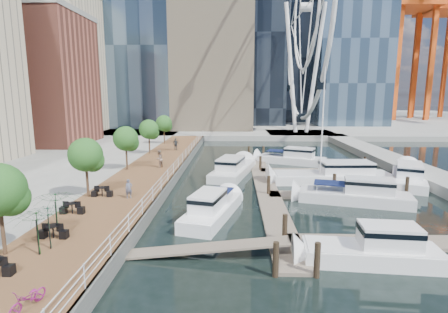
% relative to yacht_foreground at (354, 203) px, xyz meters
% --- Properties ---
extents(ground, '(520.00, 520.00, 0.00)m').
position_rel_yacht_foreground_xyz_m(ground, '(-9.87, -6.14, 0.00)').
color(ground, black).
rests_on(ground, ground).
extents(boardwalk, '(6.00, 60.00, 1.00)m').
position_rel_yacht_foreground_xyz_m(boardwalk, '(-18.87, 8.86, 0.50)').
color(boardwalk, brown).
rests_on(boardwalk, ground).
extents(seawall, '(0.25, 60.00, 1.00)m').
position_rel_yacht_foreground_xyz_m(seawall, '(-15.87, 8.86, 0.50)').
color(seawall, '#595954').
rests_on(seawall, ground).
extents(land_far, '(200.00, 114.00, 1.00)m').
position_rel_yacht_foreground_xyz_m(land_far, '(-9.87, 95.86, 0.50)').
color(land_far, gray).
rests_on(land_far, ground).
extents(breakwater, '(4.00, 60.00, 1.00)m').
position_rel_yacht_foreground_xyz_m(breakwater, '(10.13, 13.86, 0.50)').
color(breakwater, gray).
rests_on(breakwater, ground).
extents(pier, '(14.00, 12.00, 1.00)m').
position_rel_yacht_foreground_xyz_m(pier, '(4.13, 45.86, 0.50)').
color(pier, gray).
rests_on(pier, ground).
extents(railing, '(0.10, 60.00, 1.05)m').
position_rel_yacht_foreground_xyz_m(railing, '(-15.97, 8.86, 1.52)').
color(railing, white).
rests_on(railing, boardwalk).
extents(floating_docks, '(16.00, 34.00, 2.60)m').
position_rel_yacht_foreground_xyz_m(floating_docks, '(-1.91, 3.84, 0.49)').
color(floating_docks, '#6D6051').
rests_on(floating_docks, ground).
extents(ferris_wheel, '(5.80, 45.60, 47.80)m').
position_rel_yacht_foreground_xyz_m(ferris_wheel, '(4.13, 45.86, 25.92)').
color(ferris_wheel, white).
rests_on(ferris_wheel, ground).
extents(port_cranes, '(40.00, 52.00, 38.00)m').
position_rel_yacht_foreground_xyz_m(port_cranes, '(57.79, 89.52, 20.00)').
color(port_cranes, '#D84C14').
rests_on(port_cranes, ground).
extents(street_trees, '(2.60, 42.60, 4.60)m').
position_rel_yacht_foreground_xyz_m(street_trees, '(-21.27, 7.86, 4.29)').
color(street_trees, '#3F2B1C').
rests_on(street_trees, ground).
extents(cafe_tables, '(2.50, 13.70, 0.74)m').
position_rel_yacht_foreground_xyz_m(cafe_tables, '(-20.27, -8.14, 1.37)').
color(cafe_tables, black).
rests_on(cafe_tables, ground).
extents(yacht_foreground, '(10.01, 5.03, 2.15)m').
position_rel_yacht_foreground_xyz_m(yacht_foreground, '(0.00, 0.00, 0.00)').
color(yacht_foreground, silver).
rests_on(yacht_foreground, ground).
extents(bicycle, '(1.00, 1.75, 0.87)m').
position_rel_yacht_foreground_xyz_m(bicycle, '(-17.44, -16.58, 1.44)').
color(bicycle, '#7D125C').
rests_on(bicycle, boardwalk).
extents(pedestrian_near, '(0.64, 0.56, 1.48)m').
position_rel_yacht_foreground_xyz_m(pedestrian_near, '(-17.95, -2.49, 1.74)').
color(pedestrian_near, '#4C5166').
rests_on(pedestrian_near, boardwalk).
extents(pedestrian_mid, '(1.03, 1.15, 1.95)m').
position_rel_yacht_foreground_xyz_m(pedestrian_mid, '(-18.06, 8.89, 1.97)').
color(pedestrian_mid, '#7F6658').
rests_on(pedestrian_mid, boardwalk).
extents(pedestrian_far, '(1.08, 0.69, 1.71)m').
position_rel_yacht_foreground_xyz_m(pedestrian_far, '(-18.28, 21.17, 1.86)').
color(pedestrian_far, '#2C3338').
rests_on(pedestrian_far, boardwalk).
extents(moored_yachts, '(25.33, 31.89, 11.50)m').
position_rel_yacht_foreground_xyz_m(moored_yachts, '(-1.05, 6.54, 0.00)').
color(moored_yachts, white).
rests_on(moored_yachts, ground).
extents(cafe_seating, '(3.94, 6.07, 2.37)m').
position_rel_yacht_foreground_xyz_m(cafe_seating, '(-19.68, -10.91, 2.16)').
color(cafe_seating, '#0F3711').
rests_on(cafe_seating, ground).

